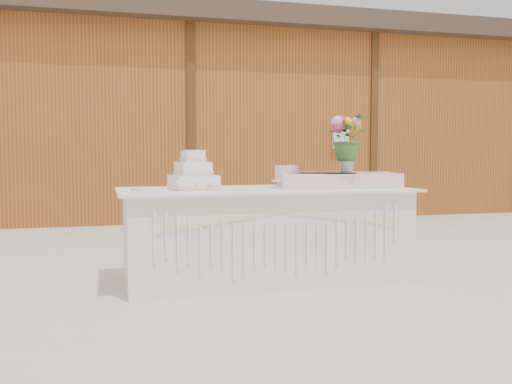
% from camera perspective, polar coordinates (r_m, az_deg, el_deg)
% --- Properties ---
extents(ground, '(80.00, 80.00, 0.00)m').
position_cam_1_polar(ground, '(4.82, 0.95, -8.81)').
color(ground, beige).
rests_on(ground, ground).
extents(barn, '(12.60, 4.60, 3.30)m').
position_cam_1_polar(barn, '(10.61, -8.24, 7.24)').
color(barn, brown).
rests_on(barn, ground).
extents(cake_table, '(2.40, 1.00, 0.77)m').
position_cam_1_polar(cake_table, '(4.75, 0.97, -4.26)').
color(cake_table, silver).
rests_on(cake_table, ground).
extents(wedding_cake, '(0.40, 0.40, 0.32)m').
position_cam_1_polar(wedding_cake, '(4.60, -6.29, 1.59)').
color(wedding_cake, white).
rests_on(wedding_cake, cake_table).
extents(pink_cake_stand, '(0.26, 0.26, 0.19)m').
position_cam_1_polar(pink_cake_stand, '(4.79, 3.10, 1.66)').
color(pink_cake_stand, white).
rests_on(pink_cake_stand, cake_table).
extents(satin_runner, '(1.09, 0.78, 0.12)m').
position_cam_1_polar(satin_runner, '(4.91, 8.15, 1.20)').
color(satin_runner, '#FACAC9').
rests_on(satin_runner, cake_table).
extents(flower_vase, '(0.11, 0.11, 0.15)m').
position_cam_1_polar(flower_vase, '(4.95, 9.08, 2.80)').
color(flower_vase, '#BBBBC0').
rests_on(flower_vase, satin_runner).
extents(bouquet, '(0.46, 0.44, 0.39)m').
position_cam_1_polar(bouquet, '(4.95, 9.12, 5.94)').
color(bouquet, '#39692A').
rests_on(bouquet, flower_vase).
extents(loose_flowers, '(0.19, 0.33, 0.02)m').
position_cam_1_polar(loose_flowers, '(4.54, -11.49, 0.25)').
color(loose_flowers, '#D17F91').
rests_on(loose_flowers, cake_table).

